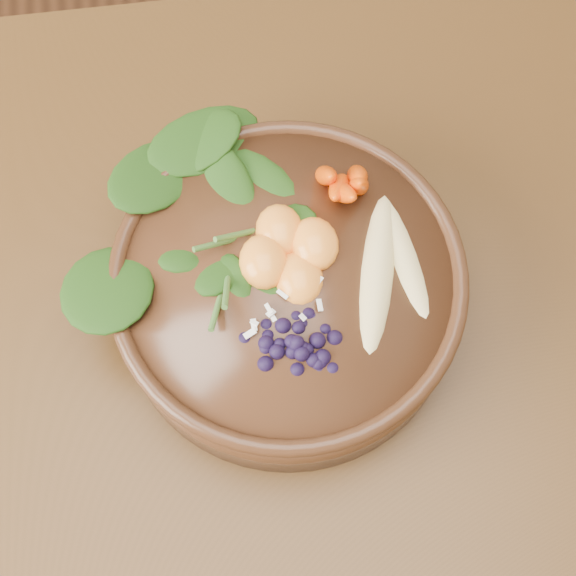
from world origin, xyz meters
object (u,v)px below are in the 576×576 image
object	(u,v)px
carrot_cluster	(347,161)
banana_halves	(393,257)
kale_heap	(228,199)
blueberry_pile	(297,338)
dining_table	(271,451)
mandarin_cluster	(289,246)
stoneware_bowl	(288,293)

from	to	relation	value
carrot_cluster	banana_halves	bearing A→B (deg)	-66.94
kale_heap	blueberry_pile	xyz separation A→B (m)	(0.04, -0.12, -0.00)
kale_heap	blueberry_pile	size ratio (longest dim) A/B	1.42
dining_table	carrot_cluster	bearing A→B (deg)	63.99
mandarin_cluster	stoneware_bowl	bearing A→B (deg)	-100.33
banana_halves	mandarin_cluster	bearing A→B (deg)	170.25
stoneware_bowl	blueberry_pile	world-z (taller)	blueberry_pile
blueberry_pile	stoneware_bowl	bearing A→B (deg)	88.87
kale_heap	mandarin_cluster	size ratio (longest dim) A/B	2.07
stoneware_bowl	kale_heap	world-z (taller)	kale_heap
dining_table	blueberry_pile	world-z (taller)	blueberry_pile
banana_halves	dining_table	bearing A→B (deg)	-133.60
stoneware_bowl	blueberry_pile	xyz separation A→B (m)	(-0.00, -0.06, 0.06)
kale_heap	mandarin_cluster	distance (m)	0.06
kale_heap	mandarin_cluster	bearing A→B (deg)	-45.77
blueberry_pile	banana_halves	bearing A→B (deg)	34.50
dining_table	carrot_cluster	xyz separation A→B (m)	(0.08, 0.17, 0.21)
carrot_cluster	mandarin_cluster	xyz separation A→B (m)	(-0.05, -0.05, -0.02)
dining_table	stoneware_bowl	xyz separation A→B (m)	(0.03, 0.10, 0.13)
kale_heap	stoneware_bowl	bearing A→B (deg)	-57.12
dining_table	stoneware_bowl	distance (m)	0.17
carrot_cluster	mandarin_cluster	world-z (taller)	carrot_cluster
kale_heap	carrot_cluster	size ratio (longest dim) A/B	2.38
dining_table	kale_heap	distance (m)	0.25
banana_halves	kale_heap	bearing A→B (deg)	156.45
dining_table	blueberry_pile	distance (m)	0.19
stoneware_bowl	banana_halves	size ratio (longest dim) A/B	1.78
kale_heap	carrot_cluster	bearing A→B (deg)	6.52
stoneware_bowl	dining_table	bearing A→B (deg)	-106.15
mandarin_cluster	blueberry_pile	distance (m)	0.08
stoneware_bowl	banana_halves	bearing A→B (deg)	-1.25
stoneware_bowl	mandarin_cluster	size ratio (longest dim) A/B	3.15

